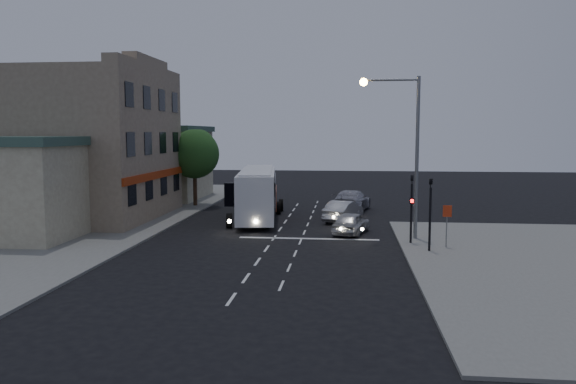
# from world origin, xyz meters

# --- Properties ---
(ground) EXTENTS (120.00, 120.00, 0.00)m
(ground) POSITION_xyz_m (0.00, 0.00, 0.00)
(ground) COLOR black
(sidewalk_near) EXTENTS (12.00, 24.00, 0.12)m
(sidewalk_near) POSITION_xyz_m (13.00, -4.00, 0.06)
(sidewalk_near) COLOR slate
(sidewalk_near) RESTS_ON ground
(sidewalk_far) EXTENTS (12.00, 50.00, 0.12)m
(sidewalk_far) POSITION_xyz_m (-13.00, 8.00, 0.06)
(sidewalk_far) COLOR slate
(sidewalk_far) RESTS_ON ground
(road_markings) EXTENTS (8.00, 30.55, 0.01)m
(road_markings) POSITION_xyz_m (1.29, 3.31, 0.00)
(road_markings) COLOR silver
(road_markings) RESTS_ON ground
(tour_bus) EXTENTS (3.76, 11.64, 3.50)m
(tour_bus) POSITION_xyz_m (-2.09, 9.08, 1.89)
(tour_bus) COLOR white
(tour_bus) RESTS_ON ground
(car_suv) EXTENTS (2.57, 4.20, 1.34)m
(car_suv) POSITION_xyz_m (4.42, 3.80, 0.67)
(car_suv) COLOR #B3B3B3
(car_suv) RESTS_ON ground
(car_sedan_a) EXTENTS (2.83, 4.60, 1.43)m
(car_sedan_a) POSITION_xyz_m (3.92, 8.54, 0.72)
(car_sedan_a) COLOR silver
(car_sedan_a) RESTS_ON ground
(car_sedan_b) EXTENTS (3.35, 6.01, 1.65)m
(car_sedan_b) POSITION_xyz_m (4.50, 13.62, 0.82)
(car_sedan_b) COLOR #9C9CA6
(car_sedan_b) RESTS_ON ground
(traffic_signal_main) EXTENTS (0.25, 0.35, 4.10)m
(traffic_signal_main) POSITION_xyz_m (7.60, 0.78, 2.42)
(traffic_signal_main) COLOR black
(traffic_signal_main) RESTS_ON sidewalk_near
(traffic_signal_side) EXTENTS (0.18, 0.15, 4.10)m
(traffic_signal_side) POSITION_xyz_m (8.30, -1.20, 2.42)
(traffic_signal_side) COLOR black
(traffic_signal_side) RESTS_ON sidewalk_near
(regulatory_sign) EXTENTS (0.45, 0.12, 2.20)m
(regulatory_sign) POSITION_xyz_m (9.30, -0.24, 1.60)
(regulatory_sign) COLOR slate
(regulatory_sign) RESTS_ON sidewalk_near
(streetlight) EXTENTS (3.32, 0.44, 9.00)m
(streetlight) POSITION_xyz_m (7.34, 2.20, 5.73)
(streetlight) COLOR slate
(streetlight) RESTS_ON sidewalk_near
(main_building) EXTENTS (10.12, 12.00, 11.00)m
(main_building) POSITION_xyz_m (-13.96, 8.00, 5.16)
(main_building) COLOR #7B6854
(main_building) RESTS_ON sidewalk_far
(low_building_south) EXTENTS (7.40, 5.40, 5.70)m
(low_building_south) POSITION_xyz_m (-14.50, -0.50, 3.00)
(low_building_south) COLOR gray
(low_building_south) RESTS_ON sidewalk_far
(low_building_north) EXTENTS (9.40, 9.40, 6.50)m
(low_building_north) POSITION_xyz_m (-13.50, 20.00, 3.39)
(low_building_north) COLOR gray
(low_building_north) RESTS_ON sidewalk_far
(street_tree) EXTENTS (4.00, 4.00, 6.20)m
(street_tree) POSITION_xyz_m (-8.21, 15.02, 4.50)
(street_tree) COLOR black
(street_tree) RESTS_ON sidewalk_far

